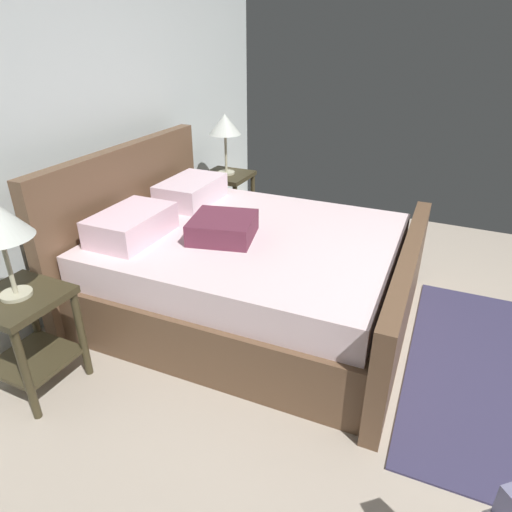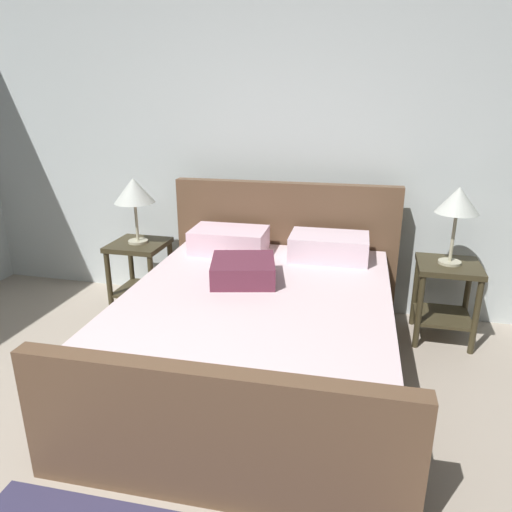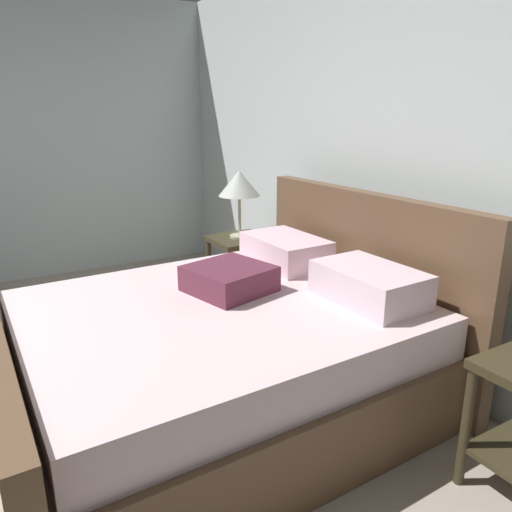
% 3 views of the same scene
% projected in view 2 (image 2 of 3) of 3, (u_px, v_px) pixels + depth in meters
% --- Properties ---
extents(wall_back, '(5.36, 0.12, 2.63)m').
position_uv_depth(wall_back, '(263.00, 151.00, 3.94)').
color(wall_back, silver).
rests_on(wall_back, ground).
extents(bed, '(1.85, 2.19, 1.11)m').
position_uv_depth(bed, '(260.00, 327.00, 3.06)').
color(bed, brown).
rests_on(bed, ground).
extents(nightstand_right, '(0.44, 0.44, 0.60)m').
position_uv_depth(nightstand_right, '(446.00, 289.00, 3.51)').
color(nightstand_right, '#38311D').
rests_on(nightstand_right, ground).
extents(table_lamp_right, '(0.30, 0.30, 0.56)m').
position_uv_depth(table_lamp_right, '(458.00, 203.00, 3.30)').
color(table_lamp_right, '#B7B293').
rests_on(table_lamp_right, nightstand_right).
extents(nightstand_left, '(0.44, 0.44, 0.60)m').
position_uv_depth(nightstand_left, '(140.00, 265.00, 3.99)').
color(nightstand_left, '#38311D').
rests_on(nightstand_left, ground).
extents(table_lamp_left, '(0.32, 0.32, 0.53)m').
position_uv_depth(table_lamp_left, '(134.00, 192.00, 3.79)').
color(table_lamp_left, '#B7B293').
rests_on(table_lamp_left, nightstand_left).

